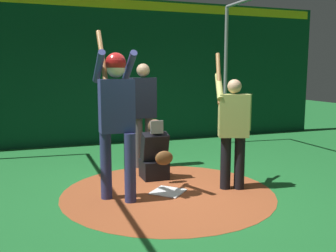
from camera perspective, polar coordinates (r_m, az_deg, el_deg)
ground_plane at (r=5.36m, az=0.00°, el=-10.10°), size 27.18×27.18×0.00m
dirt_circle at (r=5.36m, az=0.00°, el=-10.07°), size 2.98×2.98×0.01m
home_plate at (r=5.36m, az=0.00°, el=-9.97°), size 0.59×0.59×0.01m
batter at (r=4.85m, az=-7.88°, el=2.32°), size 0.68×0.49×2.24m
catcher at (r=5.92m, az=-1.99°, el=-4.54°), size 0.58×0.40×0.96m
umpire at (r=6.56m, az=-3.76°, el=2.55°), size 0.23×0.49×1.83m
visitor at (r=5.41m, az=9.87°, el=-0.07°), size 0.64×0.51×1.97m
back_wall at (r=8.97m, az=-8.80°, el=8.25°), size 0.22×11.18×3.36m
cage_frame at (r=5.12m, az=0.00°, el=14.51°), size 6.17×5.13×3.19m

